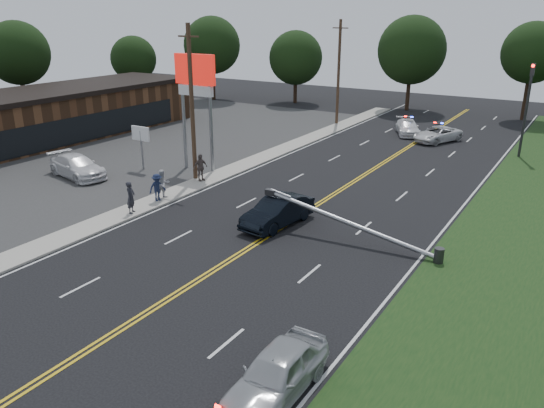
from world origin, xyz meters
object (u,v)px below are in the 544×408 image
Objects in this scene: pylon_sign at (195,84)px; bystander_c at (157,187)px; crashed_sedan at (278,211)px; traffic_signal at (527,102)px; bystander_b at (163,184)px; bystander_a at (131,197)px; waiting_sedan at (277,373)px; bystander_d at (200,167)px; fallen_streetlight at (358,226)px; parked_car at (77,166)px; utility_pole_mid at (192,104)px; utility_pole_far at (339,73)px; emergency_b at (408,127)px; small_sign at (141,137)px; emergency_a at (437,134)px.

pylon_sign reaches higher than bystander_c.
bystander_c is (-7.83, -0.70, 0.17)m from crashed_sedan.
traffic_signal reaches higher than bystander_b.
waiting_sedan is at bearing -141.72° from bystander_a.
waiting_sedan is 16.69m from bystander_a.
fallen_streetlight is at bearing -89.07° from bystander_d.
bystander_c reaches higher than parked_car.
utility_pole_mid and utility_pole_far have the same top height.
bystander_c is at bearing -17.46° from bystander_a.
utility_pole_mid is at bearing 135.55° from waiting_sedan.
bystander_b is (0.99, -26.15, -4.09)m from utility_pole_far.
parked_car is (-22.91, 11.54, 0.02)m from waiting_sedan.
utility_pole_far is 6.13× the size of bystander_c.
traffic_signal reaches higher than bystander_c.
emergency_b is at bearing 3.84° from bystander_b.
small_sign is at bearing -145.99° from emergency_b.
bystander_b reaches higher than emergency_a.
utility_pole_mid is at bearing -135.37° from emergency_b.
waiting_sedan is 2.34× the size of bystander_d.
fallen_streetlight is at bearing -71.01° from bystander_b.
parked_car is 2.84× the size of bystander_d.
bystander_d is at bearing 134.78° from waiting_sedan.
traffic_signal is 3.93× the size of bystander_d.
bystander_a is at bearing -85.35° from emergency_a.
fallen_streetlight is (14.69, -6.00, -5.08)m from pylon_sign.
fallen_streetlight is at bearing -100.59° from traffic_signal.
bystander_a is (1.19, -28.92, -4.07)m from utility_pole_far.
small_sign is 25.56m from waiting_sedan.
bystander_b is at bearing -172.28° from crashed_sedan.
pylon_sign is 4.57× the size of bystander_b.
waiting_sedan is 18.05m from bystander_c.
utility_pole_mid is 5.58× the size of bystander_d.
fallen_streetlight is at bearing 6.01° from crashed_sedan.
bystander_c is at bearing -168.51° from crashed_sedan.
bystander_c is (-0.17, 2.25, -0.08)m from bystander_a.
utility_pole_mid is (-13.39, 4.00, 4.17)m from fallen_streetlight.
emergency_b is 28.85m from bystander_a.
utility_pole_mid is at bearing -56.98° from pylon_sign.
crashed_sedan is at bearing -70.17° from emergency_a.
fallen_streetlight is at bearing -62.76° from utility_pole_far.
bystander_a is at bearing -80.26° from utility_pole_mid.
parked_car is at bearing 179.17° from fallen_streetlight.
waiting_sedan is 0.90× the size of emergency_a.
pylon_sign is 21.82m from emergency_b.
utility_pole_far reaches higher than fallen_streetlight.
emergency_a is at bearing 97.92° from waiting_sedan.
utility_pole_mid is (1.30, -2.00, -0.91)m from pylon_sign.
emergency_a is (15.45, 19.75, -1.68)m from small_sign.
small_sign is at bearing 72.62° from bystander_b.
utility_pole_mid is at bearing 31.70° from bystander_b.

